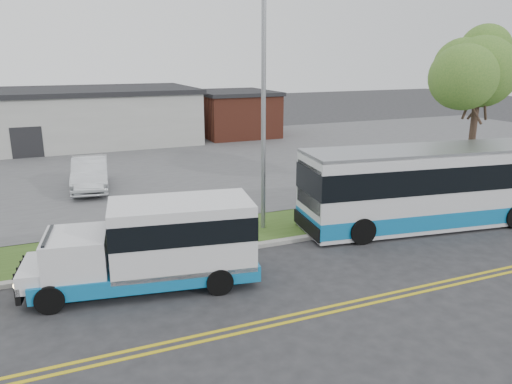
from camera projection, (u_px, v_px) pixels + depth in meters
name	position (u px, v px, depth m)	size (l,w,h in m)	color
ground	(215.00, 267.00, 16.69)	(140.00, 140.00, 0.00)	#28282B
lane_line_north	(260.00, 322.00, 13.27)	(70.00, 0.12, 0.01)	gold
lane_line_south	(265.00, 327.00, 13.01)	(70.00, 0.12, 0.01)	gold
curb	(205.00, 254.00, 17.65)	(80.00, 0.30, 0.15)	#9E9B93
verge	(191.00, 238.00, 19.25)	(80.00, 3.30, 0.10)	#344E1A
parking_lot	(130.00, 166.00, 31.77)	(80.00, 25.00, 0.10)	#4C4C4F
commercial_building	(27.00, 119.00, 37.83)	(25.40, 10.40, 4.35)	#9E9E99
brick_wing	(235.00, 113.00, 43.20)	(6.30, 7.30, 3.90)	brown
tree_east	(480.00, 70.00, 22.97)	(5.20, 5.20, 8.33)	#37261E
streetlight_near	(264.00, 100.00, 18.85)	(0.35, 1.53, 9.50)	gray
shuttle_bus	(159.00, 242.00, 15.05)	(7.14, 3.26, 2.64)	#0E669F
transit_bus	(441.00, 186.00, 20.56)	(12.02, 4.23, 3.27)	silver
pedestrian	(167.00, 222.00, 18.39)	(0.60, 0.39, 1.65)	black
parked_car_a	(90.00, 174.00, 25.84)	(1.75, 5.02, 1.65)	silver
grocery_bag_left	(161.00, 242.00, 18.23)	(0.32, 0.32, 0.32)	white
grocery_bag_right	(174.00, 235.00, 18.90)	(0.32, 0.32, 0.32)	white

